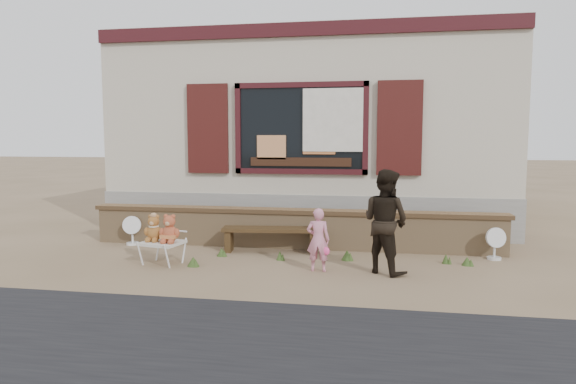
% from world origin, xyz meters
% --- Properties ---
extents(ground, '(80.00, 80.00, 0.00)m').
position_xyz_m(ground, '(0.00, 0.00, 0.00)').
color(ground, brown).
rests_on(ground, ground).
extents(shopfront, '(8.04, 5.13, 4.00)m').
position_xyz_m(shopfront, '(0.00, 4.49, 2.00)').
color(shopfront, '#B4A691').
rests_on(shopfront, ground).
extents(brick_wall, '(7.10, 0.36, 0.67)m').
position_xyz_m(brick_wall, '(0.00, 1.00, 0.34)').
color(brick_wall, tan).
rests_on(brick_wall, ground).
extents(bench, '(1.62, 0.51, 0.41)m').
position_xyz_m(bench, '(-0.29, 0.59, 0.30)').
color(bench, '#322311').
rests_on(bench, ground).
extents(folding_chair, '(0.64, 0.60, 0.34)m').
position_xyz_m(folding_chair, '(-1.71, -0.49, 0.31)').
color(folding_chair, beige).
rests_on(folding_chair, ground).
extents(teddy_bear_left, '(0.34, 0.31, 0.41)m').
position_xyz_m(teddy_bear_left, '(-1.84, -0.46, 0.54)').
color(teddy_bear_left, brown).
rests_on(teddy_bear_left, folding_chair).
extents(teddy_bear_right, '(0.36, 0.33, 0.43)m').
position_xyz_m(teddy_bear_right, '(-1.57, -0.52, 0.55)').
color(teddy_bear_right, brown).
rests_on(teddy_bear_right, folding_chair).
extents(child, '(0.33, 0.22, 0.90)m').
position_xyz_m(child, '(0.62, -0.49, 0.45)').
color(child, pink).
rests_on(child, ground).
extents(adult, '(0.89, 0.86, 1.45)m').
position_xyz_m(adult, '(1.55, -0.40, 0.72)').
color(adult, black).
rests_on(adult, ground).
extents(fan_left, '(0.33, 0.22, 0.51)m').
position_xyz_m(fan_left, '(-2.81, 0.74, 0.26)').
color(fan_left, silver).
rests_on(fan_left, ground).
extents(fan_right, '(0.33, 0.21, 0.51)m').
position_xyz_m(fan_right, '(3.23, 0.68, 0.25)').
color(fan_right, silver).
rests_on(fan_right, ground).
extents(grass_tufts, '(4.13, 0.95, 0.16)m').
position_xyz_m(grass_tufts, '(0.47, 0.03, 0.07)').
color(grass_tufts, '#344C1E').
rests_on(grass_tufts, ground).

